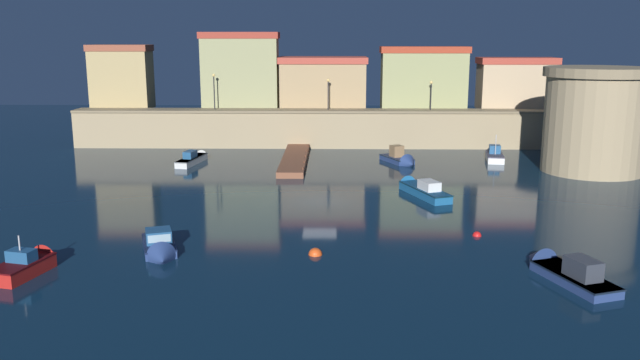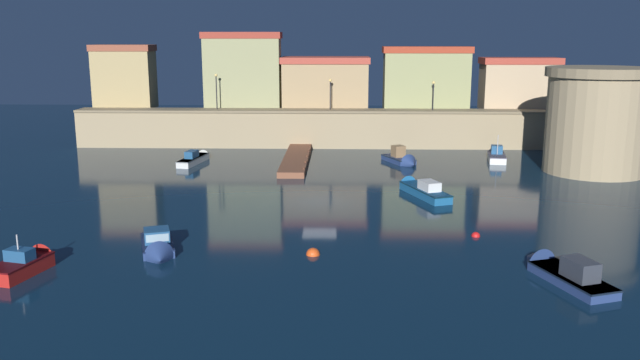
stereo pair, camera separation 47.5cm
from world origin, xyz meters
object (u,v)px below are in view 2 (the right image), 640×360
object	(u,v)px
moored_boat_6	(403,160)
mooring_buoy_1	(476,236)
moored_boat_4	(420,188)
mooring_buoy_0	(313,255)
moored_boat_0	(158,247)
moored_boat_3	(196,158)
moored_boat_2	(496,155)
quay_lamp_2	(433,90)
moored_boat_1	(28,262)
quay_lamp_0	(216,86)
fortress_tower	(597,120)
quay_lamp_1	(330,89)
moored_boat_5	(559,270)

from	to	relation	value
moored_boat_6	mooring_buoy_1	bearing A→B (deg)	-18.45
moored_boat_4	mooring_buoy_1	distance (m)	11.11
moored_boat_6	mooring_buoy_1	xyz separation A→B (m)	(2.24, -23.20, -0.39)
moored_boat_6	mooring_buoy_0	bearing A→B (deg)	-39.55
moored_boat_0	moored_boat_3	bearing A→B (deg)	169.30
moored_boat_4	mooring_buoy_0	xyz separation A→B (m)	(-7.65, -14.62, -0.43)
moored_boat_4	mooring_buoy_1	world-z (taller)	moored_boat_4
moored_boat_0	moored_boat_2	bearing A→B (deg)	120.63
quay_lamp_2	moored_boat_1	bearing A→B (deg)	-123.58
quay_lamp_0	moored_boat_2	size ratio (longest dim) A/B	0.70
mooring_buoy_0	mooring_buoy_1	bearing A→B (deg)	20.88
fortress_tower	moored_boat_1	size ratio (longest dim) A/B	2.04
quay_lamp_1	moored_boat_3	xyz separation A→B (m)	(-12.79, -9.17, -5.91)
moored_boat_1	moored_boat_6	world-z (taller)	moored_boat_1
moored_boat_5	quay_lamp_1	bearing A→B (deg)	-2.26
moored_boat_6	moored_boat_4	bearing A→B (deg)	-23.33
quay_lamp_0	moored_boat_6	bearing A→B (deg)	-25.93
moored_boat_1	moored_boat_4	distance (m)	28.38
moored_boat_4	quay_lamp_1	bearing A→B (deg)	-2.03
moored_boat_4	moored_boat_5	size ratio (longest dim) A/B	1.14
quay_lamp_1	moored_boat_1	xyz separation A→B (m)	(-15.05, -39.34, -5.85)
moored_boat_0	moored_boat_3	world-z (taller)	moored_boat_3
moored_boat_2	mooring_buoy_1	distance (m)	26.59
quay_lamp_1	moored_boat_5	distance (m)	41.77
moored_boat_0	mooring_buoy_1	bearing A→B (deg)	83.33
moored_boat_5	mooring_buoy_0	distance (m)	12.91
quay_lamp_0	quay_lamp_2	size ratio (longest dim) A/B	1.24
moored_boat_0	moored_boat_4	distance (m)	21.96
quay_lamp_0	moored_boat_6	size ratio (longest dim) A/B	0.73
quay_lamp_0	mooring_buoy_1	bearing A→B (deg)	-56.43
moored_boat_2	moored_boat_4	bearing A→B (deg)	156.90
moored_boat_0	moored_boat_2	xyz separation A→B (m)	(25.54, 29.44, 0.07)
moored_boat_4	mooring_buoy_0	world-z (taller)	moored_boat_4
quay_lamp_0	moored_boat_3	distance (m)	11.08
moored_boat_6	mooring_buoy_0	distance (m)	27.95
moored_boat_2	quay_lamp_2	bearing A→B (deg)	46.51
quay_lamp_0	moored_boat_5	bearing A→B (deg)	-58.32
quay_lamp_0	mooring_buoy_0	world-z (taller)	quay_lamp_0
moored_boat_0	moored_boat_6	xyz separation A→B (m)	(16.16, 27.03, 0.02)
moored_boat_1	moored_boat_2	xyz separation A→B (m)	(31.51, 32.31, -0.02)
fortress_tower	moored_boat_5	world-z (taller)	fortress_tower
quay_lamp_0	moored_boat_1	world-z (taller)	quay_lamp_0
quay_lamp_1	moored_boat_4	xyz separation A→B (m)	(7.21, -21.74, -5.89)
moored_boat_6	quay_lamp_0	bearing A→B (deg)	-139.89
moored_boat_3	quay_lamp_0	bearing A→B (deg)	7.23
moored_boat_0	mooring_buoy_1	world-z (taller)	moored_boat_0
moored_boat_0	moored_boat_3	xyz separation A→B (m)	(-3.71, 27.30, 0.04)
moored_boat_4	quay_lamp_2	bearing A→B (deg)	-30.44
fortress_tower	moored_boat_0	distance (m)	40.54
quay_lamp_1	moored_boat_4	distance (m)	23.65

